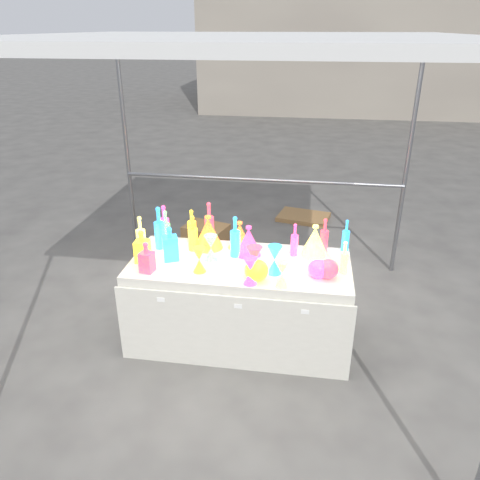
# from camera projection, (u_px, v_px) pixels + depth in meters

# --- Properties ---
(ground) EXTENTS (80.00, 80.00, 0.00)m
(ground) POSITION_uv_depth(u_px,v_px,m) (240.00, 337.00, 4.15)
(ground) COLOR slate
(ground) RESTS_ON ground
(canopy_tent) EXTENTS (3.15, 3.15, 2.46)m
(canopy_tent) POSITION_uv_depth(u_px,v_px,m) (240.00, 47.00, 3.16)
(canopy_tent) COLOR gray
(canopy_tent) RESTS_ON ground
(display_table) EXTENTS (1.84, 0.83, 0.75)m
(display_table) POSITION_uv_depth(u_px,v_px,m) (240.00, 302.00, 3.98)
(display_table) COLOR silver
(display_table) RESTS_ON ground
(background_building) EXTENTS (14.00, 6.00, 6.00)m
(background_building) POSITION_uv_depth(u_px,v_px,m) (430.00, 9.00, 14.91)
(background_building) COLOR #ACA18F
(background_building) RESTS_ON ground
(cardboard_box_closed) EXTENTS (0.57, 0.48, 0.36)m
(cardboard_box_closed) POSITION_uv_depth(u_px,v_px,m) (206.00, 239.00, 5.61)
(cardboard_box_closed) COLOR #9E7547
(cardboard_box_closed) RESTS_ON ground
(cardboard_box_flat) EXTENTS (0.78, 0.63, 0.06)m
(cardboard_box_flat) POSITION_uv_depth(u_px,v_px,m) (303.00, 217.00, 6.67)
(cardboard_box_flat) COLOR #9E7547
(cardboard_box_flat) RESTS_ON ground
(bottle_0) EXTENTS (0.08, 0.08, 0.30)m
(bottle_0) POSITION_uv_depth(u_px,v_px,m) (192.00, 225.00, 4.15)
(bottle_0) COLOR red
(bottle_0) RESTS_ON display_table
(bottle_1) EXTENTS (0.09, 0.09, 0.38)m
(bottle_1) POSITION_uv_depth(u_px,v_px,m) (159.00, 228.00, 4.00)
(bottle_1) COLOR green
(bottle_1) RESTS_ON display_table
(bottle_2) EXTENTS (0.11, 0.11, 0.38)m
(bottle_2) POSITION_uv_depth(u_px,v_px,m) (209.00, 222.00, 4.11)
(bottle_2) COLOR #FF5E1A
(bottle_2) RESTS_ON display_table
(bottle_3) EXTENTS (0.09, 0.09, 0.34)m
(bottle_3) POSITION_uv_depth(u_px,v_px,m) (164.00, 223.00, 4.14)
(bottle_3) COLOR blue
(bottle_3) RESTS_ON display_table
(bottle_4) EXTENTS (0.10, 0.10, 0.34)m
(bottle_4) POSITION_uv_depth(u_px,v_px,m) (141.00, 235.00, 3.92)
(bottle_4) COLOR teal
(bottle_4) RESTS_ON display_table
(bottle_5) EXTENTS (0.09, 0.09, 0.34)m
(bottle_5) POSITION_uv_depth(u_px,v_px,m) (166.00, 229.00, 4.04)
(bottle_5) COLOR #BE26AA
(bottle_5) RESTS_ON display_table
(bottle_6) EXTENTS (0.08, 0.08, 0.32)m
(bottle_6) POSITION_uv_depth(u_px,v_px,m) (193.00, 233.00, 3.98)
(bottle_6) COLOR red
(bottle_6) RESTS_ON display_table
(bottle_7) EXTENTS (0.09, 0.09, 0.36)m
(bottle_7) POSITION_uv_depth(u_px,v_px,m) (235.00, 236.00, 3.86)
(bottle_7) COLOR green
(bottle_7) RESTS_ON display_table
(decanter_0) EXTENTS (0.12, 0.12, 0.27)m
(decanter_0) POSITION_uv_depth(u_px,v_px,m) (142.00, 246.00, 3.79)
(decanter_0) COLOR red
(decanter_0) RESTS_ON display_table
(decanter_1) EXTENTS (0.12, 0.12, 0.25)m
(decanter_1) POSITION_uv_depth(u_px,v_px,m) (146.00, 257.00, 3.64)
(decanter_1) COLOR #FF5E1A
(decanter_1) RESTS_ON display_table
(decanter_2) EXTENTS (0.16, 0.16, 0.29)m
(decanter_2) POSITION_uv_depth(u_px,v_px,m) (170.00, 243.00, 3.82)
(decanter_2) COLOR green
(decanter_2) RESTS_ON display_table
(hourglass_0) EXTENTS (0.13, 0.13, 0.25)m
(hourglass_0) POSITION_uv_depth(u_px,v_px,m) (254.00, 262.00, 3.57)
(hourglass_0) COLOR #FF5E1A
(hourglass_0) RESTS_ON display_table
(hourglass_1) EXTENTS (0.13, 0.13, 0.21)m
(hourglass_1) POSITION_uv_depth(u_px,v_px,m) (250.00, 271.00, 3.47)
(hourglass_1) COLOR blue
(hourglass_1) RESTS_ON display_table
(hourglass_2) EXTENTS (0.13, 0.13, 0.20)m
(hourglass_2) POSITION_uv_depth(u_px,v_px,m) (282.00, 274.00, 3.44)
(hourglass_2) COLOR teal
(hourglass_2) RESTS_ON display_table
(hourglass_3) EXTENTS (0.14, 0.14, 0.22)m
(hourglass_3) POSITION_uv_depth(u_px,v_px,m) (211.00, 248.00, 3.82)
(hourglass_3) COLOR #BE26AA
(hourglass_3) RESTS_ON display_table
(hourglass_4) EXTENTS (0.11, 0.11, 0.21)m
(hourglass_4) POSITION_uv_depth(u_px,v_px,m) (199.00, 260.00, 3.64)
(hourglass_4) COLOR red
(hourglass_4) RESTS_ON display_table
(hourglass_5) EXTENTS (0.12, 0.12, 0.23)m
(hourglass_5) POSITION_uv_depth(u_px,v_px,m) (275.00, 260.00, 3.61)
(hourglass_5) COLOR green
(hourglass_5) RESTS_ON display_table
(globe_0) EXTENTS (0.20, 0.20, 0.15)m
(globe_0) POSITION_uv_depth(u_px,v_px,m) (257.00, 272.00, 3.53)
(globe_0) COLOR red
(globe_0) RESTS_ON display_table
(globe_2) EXTENTS (0.21, 0.21, 0.13)m
(globe_2) POSITION_uv_depth(u_px,v_px,m) (328.00, 270.00, 3.57)
(globe_2) COLOR #FF5E1A
(globe_2) RESTS_ON display_table
(globe_3) EXTENTS (0.20, 0.20, 0.13)m
(globe_3) POSITION_uv_depth(u_px,v_px,m) (318.00, 270.00, 3.58)
(globe_3) COLOR blue
(globe_3) RESTS_ON display_table
(lampshade_0) EXTENTS (0.28, 0.28, 0.29)m
(lampshade_0) POSITION_uv_depth(u_px,v_px,m) (208.00, 232.00, 4.03)
(lampshade_0) COLOR gold
(lampshade_0) RESTS_ON display_table
(lampshade_1) EXTENTS (0.24, 0.24, 0.24)m
(lampshade_1) POSITION_uv_depth(u_px,v_px,m) (240.00, 235.00, 4.04)
(lampshade_1) COLOR gold
(lampshade_1) RESTS_ON display_table
(lampshade_2) EXTENTS (0.22, 0.22, 0.26)m
(lampshade_2) POSITION_uv_depth(u_px,v_px,m) (249.00, 240.00, 3.91)
(lampshade_2) COLOR blue
(lampshade_2) RESTS_ON display_table
(lampshade_3) EXTENTS (0.29, 0.29, 0.27)m
(lampshade_3) POSITION_uv_depth(u_px,v_px,m) (315.00, 240.00, 3.90)
(lampshade_3) COLOR teal
(lampshade_3) RESTS_ON display_table
(bottle_8) EXTENTS (0.07, 0.07, 0.28)m
(bottle_8) POSITION_uv_depth(u_px,v_px,m) (346.00, 235.00, 3.98)
(bottle_8) COLOR green
(bottle_8) RESTS_ON display_table
(bottle_9) EXTENTS (0.07, 0.07, 0.31)m
(bottle_9) POSITION_uv_depth(u_px,v_px,m) (324.00, 235.00, 3.95)
(bottle_9) COLOR #FF5E1A
(bottle_9) RESTS_ON display_table
(bottle_10) EXTENTS (0.07, 0.07, 0.29)m
(bottle_10) POSITION_uv_depth(u_px,v_px,m) (295.00, 240.00, 3.89)
(bottle_10) COLOR blue
(bottle_10) RESTS_ON display_table
(bottle_11) EXTENTS (0.07, 0.07, 0.27)m
(bottle_11) POSITION_uv_depth(u_px,v_px,m) (344.00, 257.00, 3.61)
(bottle_11) COLOR teal
(bottle_11) RESTS_ON display_table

